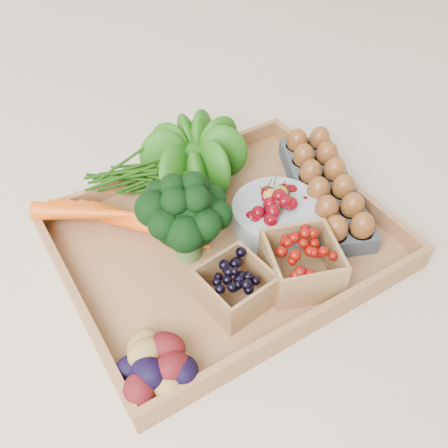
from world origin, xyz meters
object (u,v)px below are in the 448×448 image
broccoli (187,230)px  egg_carton (324,192)px  cherry_bowl (277,215)px  tray (224,244)px

broccoli → egg_carton: (0.29, -0.01, -0.04)m
broccoli → cherry_bowl: broccoli is taller
broccoli → cherry_bowl: (0.17, -0.02, -0.04)m
broccoli → egg_carton: bearing=-2.7°
broccoli → egg_carton: broccoli is taller
tray → cherry_bowl: 0.11m
cherry_bowl → egg_carton: 0.12m
tray → broccoli: (-0.07, 0.01, 0.07)m
cherry_bowl → egg_carton: (0.12, 0.01, -0.00)m
cherry_bowl → egg_carton: size_ratio=0.55×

